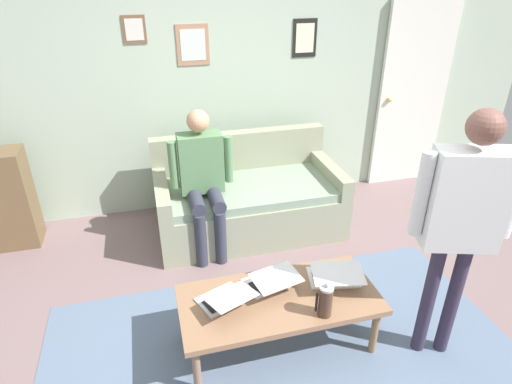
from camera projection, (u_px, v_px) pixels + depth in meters
ground_plane at (288, 342)px, 2.97m from camera, size 7.68×7.68×0.00m
area_rug at (282, 352)px, 2.88m from camera, size 3.15×1.73×0.01m
back_wall at (221, 77)px, 4.23m from camera, size 7.04×0.11×2.70m
interior_door at (412, 96)px, 4.79m from camera, size 0.82×0.09×2.05m
couch at (248, 199)px, 4.16m from camera, size 1.74×0.91×0.88m
coffee_table at (279, 302)px, 2.80m from camera, size 1.30×0.60×0.40m
laptop_left at (271, 281)px, 2.86m from camera, size 0.38×0.38×0.13m
laptop_center at (335, 276)px, 2.90m from camera, size 0.40×0.39×0.14m
laptop_right at (225, 298)px, 2.71m from camera, size 0.39×0.42×0.13m
french_press at (325, 301)px, 2.60m from camera, size 0.11×0.09×0.25m
side_shelf at (7, 199)px, 3.84m from camera, size 0.42×0.32×0.92m
person_standing at (463, 212)px, 2.43m from camera, size 0.58×0.31×1.68m
person_seated at (203, 175)px, 3.67m from camera, size 0.55×0.51×1.28m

